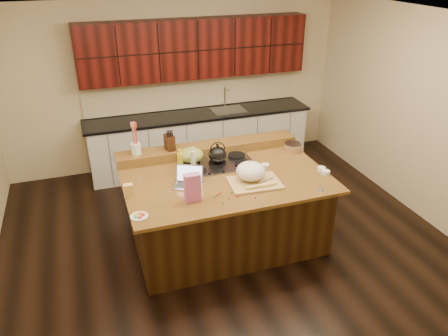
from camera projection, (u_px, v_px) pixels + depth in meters
name	position (u px, v px, depth m)	size (l,w,h in m)	color
room	(225.00, 143.00, 4.99)	(5.52, 5.02, 2.72)	black
island	(225.00, 208.00, 5.38)	(2.40, 1.60, 0.92)	black
back_ledge	(208.00, 148.00, 5.75)	(2.40, 0.30, 0.12)	black
cooktop	(218.00, 164.00, 5.43)	(0.92, 0.52, 0.05)	gray
back_counter	(198.00, 110.00, 7.12)	(3.70, 0.66, 2.40)	silver
kettle	(217.00, 155.00, 5.37)	(0.22, 0.22, 0.20)	black
green_bowl	(191.00, 155.00, 5.40)	(0.31, 0.31, 0.17)	olive
laptop	(189.00, 180.00, 4.96)	(0.39, 0.36, 0.22)	#B7B7BC
oil_bottle	(180.00, 164.00, 5.17)	(0.07, 0.07, 0.27)	gold
vinegar_bottle	(193.00, 160.00, 5.27)	(0.06, 0.06, 0.25)	silver
wooden_tray	(252.00, 174.00, 5.00)	(0.61, 0.49, 0.23)	tan
ramekin_a	(326.00, 172.00, 5.21)	(0.10, 0.10, 0.04)	white
ramekin_b	(321.00, 169.00, 5.29)	(0.10, 0.10, 0.04)	white
ramekin_c	(265.00, 166.00, 5.37)	(0.10, 0.10, 0.04)	white
strainer_bowl	(293.00, 148.00, 5.80)	(0.24, 0.24, 0.09)	#996B3F
kitchen_timer	(321.00, 188.00, 4.85)	(0.08, 0.08, 0.07)	silver
pink_bag	(192.00, 188.00, 4.60)	(0.17, 0.09, 0.32)	#CB5F9B
candy_plate	(139.00, 216.00, 4.38)	(0.18, 0.18, 0.01)	white
package_box	(128.00, 190.00, 4.72)	(0.10, 0.07, 0.14)	gold
utensil_crock	(136.00, 149.00, 5.42)	(0.12, 0.12, 0.14)	white
knife_block	(169.00, 142.00, 5.53)	(0.10, 0.16, 0.20)	black
gumdrop_0	(220.00, 193.00, 4.79)	(0.02, 0.02, 0.02)	red
gumdrop_1	(215.00, 196.00, 4.73)	(0.02, 0.02, 0.02)	#198C26
gumdrop_2	(256.00, 190.00, 4.86)	(0.02, 0.02, 0.02)	red
gumdrop_3	(223.00, 203.00, 4.61)	(0.02, 0.02, 0.02)	#198C26
gumdrop_4	(218.00, 195.00, 4.76)	(0.02, 0.02, 0.02)	red
gumdrop_5	(247.00, 192.00, 4.81)	(0.02, 0.02, 0.02)	#198C26
gumdrop_6	(238.00, 197.00, 4.72)	(0.02, 0.02, 0.02)	red
gumdrop_7	(247.00, 191.00, 4.83)	(0.02, 0.02, 0.02)	#198C26
gumdrop_8	(240.00, 191.00, 4.83)	(0.02, 0.02, 0.02)	red
gumdrop_9	(231.00, 192.00, 4.81)	(0.02, 0.02, 0.02)	#198C26
gumdrop_10	(255.00, 198.00, 4.70)	(0.02, 0.02, 0.02)	red
gumdrop_11	(249.00, 190.00, 4.86)	(0.02, 0.02, 0.02)	#198C26
gumdrop_12	(229.00, 198.00, 4.69)	(0.02, 0.02, 0.02)	red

